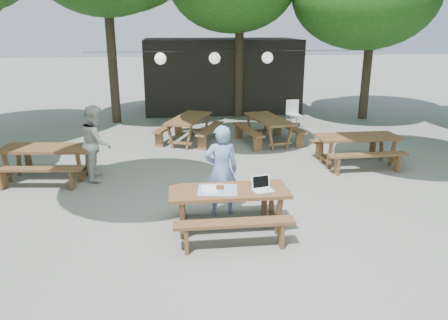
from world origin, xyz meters
name	(u,v)px	position (x,y,z in m)	size (l,w,h in m)	color
ground	(258,217)	(0.00, 0.00, 0.00)	(80.00, 80.00, 0.00)	slate
pavilion	(221,75)	(0.50, 10.50, 1.40)	(6.00, 3.00, 2.80)	black
main_picnic_table	(229,210)	(-0.61, -0.48, 0.39)	(2.00, 1.58, 0.75)	#4F2C1C
picnic_table_nw	(48,162)	(-4.34, 2.59, 0.39)	(2.08, 1.80, 0.75)	#4F2C1C
picnic_table_ne	(356,150)	(3.02, 2.75, 0.39)	(2.01, 1.60, 0.75)	#4F2C1C
picnic_table_far_w	(189,129)	(-1.03, 5.44, 0.39)	(2.18, 2.36, 0.75)	#4F2C1C
picnic_table_far_e	(268,130)	(1.28, 5.05, 0.39)	(1.93, 2.18, 0.75)	#4F2C1C
woman	(221,170)	(-0.66, 0.24, 0.85)	(0.62, 0.40, 1.69)	#6E8FCA
second_person	(96,143)	(-3.22, 2.49, 0.84)	(0.82, 0.64, 1.69)	silver
plastic_chair	(294,119)	(2.59, 6.99, 0.26)	(0.48, 0.48, 0.90)	silver
laptop	(262,186)	(-0.06, -0.55, 0.81)	(0.38, 0.33, 0.24)	white
tabletop_clutter	(218,189)	(-0.80, -0.47, 0.76)	(0.72, 0.64, 0.08)	#376ABD
paper_lanterns	(215,58)	(-0.19, 6.00, 2.40)	(9.00, 0.34, 0.38)	black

